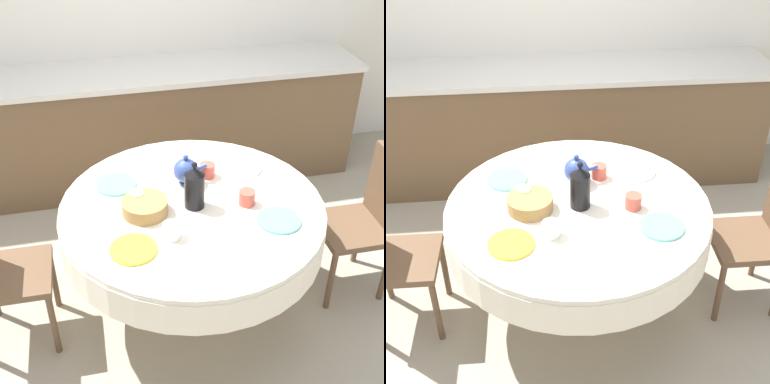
{
  "view_description": "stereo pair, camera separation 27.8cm",
  "coord_description": "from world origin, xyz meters",
  "views": [
    {
      "loc": [
        -0.5,
        -2.23,
        2.42
      ],
      "look_at": [
        0.0,
        0.0,
        0.84
      ],
      "focal_mm": 50.0,
      "sensor_mm": 36.0,
      "label": 1
    },
    {
      "loc": [
        -0.23,
        -2.28,
        2.42
      ],
      "look_at": [
        0.0,
        0.0,
        0.84
      ],
      "focal_mm": 50.0,
      "sensor_mm": 36.0,
      "label": 2
    }
  ],
  "objects": [
    {
      "name": "chair_left",
      "position": [
        1.05,
        -0.01,
        0.51
      ],
      "size": [
        0.4,
        0.4,
        0.92
      ],
      "rotation": [
        0.0,
        0.0,
        1.56
      ],
      "color": "brown",
      "rests_on": "ground_plane"
    },
    {
      "name": "plate_far_left",
      "position": [
        -0.38,
        0.27,
        0.77
      ],
      "size": [
        0.23,
        0.23,
        0.01
      ],
      "primitive_type": "cylinder",
      "color": "#60BCB7",
      "rests_on": "dining_table"
    },
    {
      "name": "cup_far_right",
      "position": [
        0.14,
        0.25,
        0.8
      ],
      "size": [
        0.09,
        0.09,
        0.08
      ],
      "primitive_type": "cylinder",
      "color": "#CC4C3D",
      "rests_on": "dining_table"
    },
    {
      "name": "plate_far_right",
      "position": [
        0.36,
        0.28,
        0.77
      ],
      "size": [
        0.23,
        0.23,
        0.01
      ],
      "primitive_type": "cylinder",
      "color": "white",
      "rests_on": "dining_table"
    },
    {
      "name": "ground_plane",
      "position": [
        0.0,
        0.0,
        0.0
      ],
      "size": [
        12.0,
        12.0,
        0.0
      ],
      "primitive_type": "plane",
      "color": "#9E937F"
    },
    {
      "name": "cup_far_left",
      "position": [
        -0.28,
        0.06,
        0.8
      ],
      "size": [
        0.09,
        0.09,
        0.08
      ],
      "primitive_type": "cylinder",
      "color": "#DBB766",
      "rests_on": "dining_table"
    },
    {
      "name": "kitchen_counter",
      "position": [
        0.0,
        1.51,
        0.47
      ],
      "size": [
        3.24,
        0.64,
        0.94
      ],
      "color": "brown",
      "rests_on": "ground_plane"
    },
    {
      "name": "bread_basket",
      "position": [
        -0.25,
        -0.02,
        0.8
      ],
      "size": [
        0.24,
        0.24,
        0.08
      ],
      "primitive_type": "cylinder",
      "color": "olive",
      "rests_on": "dining_table"
    },
    {
      "name": "cup_near_right",
      "position": [
        0.28,
        -0.06,
        0.8
      ],
      "size": [
        0.09,
        0.09,
        0.08
      ],
      "primitive_type": "cylinder",
      "color": "#CC4C3D",
      "rests_on": "dining_table"
    },
    {
      "name": "cup_near_left",
      "position": [
        -0.16,
        -0.24,
        0.8
      ],
      "size": [
        0.09,
        0.09,
        0.08
      ],
      "primitive_type": "cylinder",
      "color": "white",
      "rests_on": "dining_table"
    },
    {
      "name": "teapot",
      "position": [
        0.01,
        0.21,
        0.85
      ],
      "size": [
        0.19,
        0.14,
        0.18
      ],
      "color": "#33478E",
      "rests_on": "dining_table"
    },
    {
      "name": "dining_table",
      "position": [
        0.0,
        0.0,
        0.64
      ],
      "size": [
        1.41,
        1.41,
        0.76
      ],
      "color": "tan",
      "rests_on": "ground_plane"
    },
    {
      "name": "coffee_carafe",
      "position": [
        0.01,
        -0.01,
        0.88
      ],
      "size": [
        0.11,
        0.11,
        0.27
      ],
      "color": "black",
      "rests_on": "dining_table"
    },
    {
      "name": "plate_near_right",
      "position": [
        0.4,
        -0.24,
        0.77
      ],
      "size": [
        0.23,
        0.23,
        0.01
      ],
      "primitive_type": "cylinder",
      "color": "#60BCB7",
      "rests_on": "dining_table"
    },
    {
      "name": "wall_back",
      "position": [
        0.0,
        1.84,
        1.3
      ],
      "size": [
        7.0,
        0.05,
        2.6
      ],
      "color": "silver",
      "rests_on": "ground_plane"
    },
    {
      "name": "plate_near_left",
      "position": [
        -0.35,
        -0.3,
        0.77
      ],
      "size": [
        0.23,
        0.23,
        0.01
      ],
      "primitive_type": "cylinder",
      "color": "yellow",
      "rests_on": "dining_table"
    },
    {
      "name": "chair_right",
      "position": [
        -1.05,
        0.01,
        0.51
      ],
      "size": [
        0.41,
        0.41,
        0.92
      ],
      "rotation": [
        0.0,
        0.0,
        -1.58
      ],
      "color": "brown",
      "rests_on": "ground_plane"
    }
  ]
}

